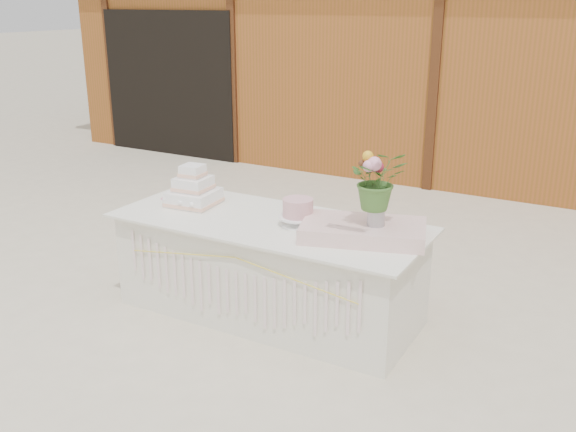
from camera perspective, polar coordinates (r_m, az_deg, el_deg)
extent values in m
plane|color=beige|center=(5.12, -1.66, -8.59)|extent=(80.00, 80.00, 0.00)
cube|color=brown|center=(10.21, 16.33, 13.21)|extent=(12.00, 4.00, 3.00)
cube|color=black|center=(10.33, -10.57, 11.45)|extent=(2.40, 0.08, 2.20)
cube|color=silver|center=(4.96, -1.70, -4.75)|extent=(2.28, 0.88, 0.75)
cube|color=silver|center=(4.82, -1.75, -0.55)|extent=(2.40, 1.00, 0.02)
cube|color=white|center=(5.24, -8.36, 1.65)|extent=(0.38, 0.38, 0.12)
cube|color=#FFBFA1|center=(5.25, -8.34, 1.27)|extent=(0.39, 0.39, 0.03)
cube|color=white|center=(5.21, -8.42, 2.86)|extent=(0.27, 0.27, 0.11)
cube|color=#FFBFA1|center=(5.22, -8.41, 2.54)|extent=(0.29, 0.29, 0.03)
cube|color=white|center=(5.18, -8.48, 3.97)|extent=(0.18, 0.18, 0.10)
cube|color=#FFBFA1|center=(5.19, -8.46, 3.70)|extent=(0.19, 0.19, 0.03)
cylinder|color=white|center=(4.72, 0.88, -0.77)|extent=(0.24, 0.24, 0.02)
cylinder|color=white|center=(4.71, 0.88, -0.42)|extent=(0.07, 0.07, 0.05)
cylinder|color=white|center=(4.70, 0.88, -0.09)|extent=(0.29, 0.29, 0.01)
cylinder|color=#CF959A|center=(4.67, 0.89, 0.75)|extent=(0.22, 0.22, 0.13)
cube|color=beige|center=(4.49, 6.71, -1.29)|extent=(0.96, 0.72, 0.11)
cylinder|color=#A2A3A7|center=(4.42, 7.84, 0.19)|extent=(0.12, 0.12, 0.17)
imported|color=#3E692A|center=(4.33, 8.01, 3.85)|extent=(0.49, 0.47, 0.42)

